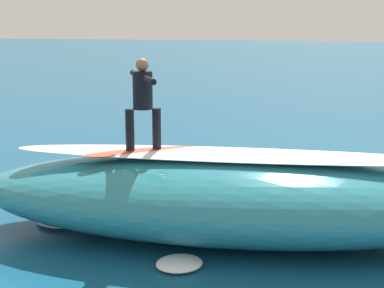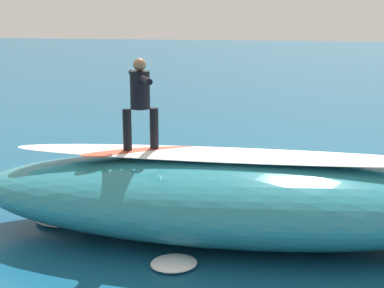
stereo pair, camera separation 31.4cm
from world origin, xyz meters
name	(u,v)px [view 2 (the right image)]	position (x,y,z in m)	size (l,w,h in m)	color
ground_plane	(271,197)	(0.00, 0.00, 0.00)	(120.00, 120.00, 0.00)	#145175
wave_crest	(230,198)	(0.64, 2.50, 0.74)	(9.33, 3.17, 1.48)	teal
wave_foam_lip	(231,155)	(0.64, 2.50, 1.52)	(7.93, 1.11, 0.08)	white
surfboard_riding	(141,151)	(2.25, 2.51, 1.52)	(2.19, 0.49, 0.09)	#E0563D
surfer_riding	(140,97)	(2.25, 2.51, 2.51)	(0.77, 1.42, 1.62)	black
surfboard_paddling	(229,173)	(1.09, -1.56, 0.05)	(2.12, 0.54, 0.10)	#E0563D
surfer_paddling	(234,167)	(0.96, -1.53, 0.24)	(1.78, 0.69, 0.32)	black
buoy_marker	(95,190)	(3.61, 1.12, 0.32)	(0.63, 0.63, 1.07)	red
foam_patch_near	(174,263)	(1.38, 3.94, 0.07)	(0.77, 0.71, 0.13)	white
foam_patch_mid	(64,218)	(3.90, 2.18, 0.06)	(1.08, 1.04, 0.12)	white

